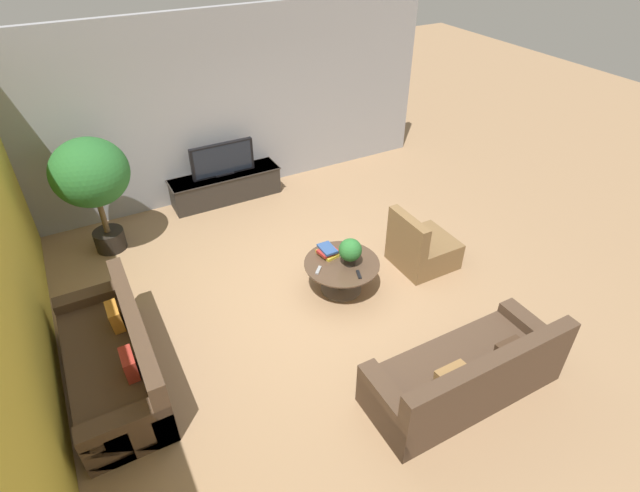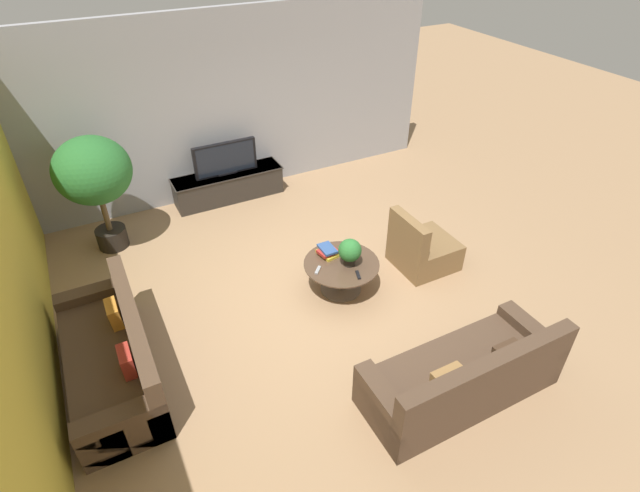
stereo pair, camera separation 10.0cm
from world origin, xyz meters
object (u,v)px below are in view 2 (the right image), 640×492
Objects in this scene: potted_plant_tabletop at (350,251)px; couch_near_entry at (463,377)px; television at (225,159)px; potted_palm_tall at (94,174)px; coffee_table at (341,271)px; media_console at (228,185)px; couch_by_wall at (113,358)px; armchair_wicker at (422,249)px.

couch_near_entry is at bearing -84.11° from potted_plant_tabletop.
potted_palm_tall is at bearing -164.68° from television.
coffee_table is at bearing 136.89° from potted_plant_tabletop.
coffee_table is (0.53, -3.01, 0.06)m from media_console.
armchair_wicker is at bearing 91.18° from couch_by_wall.
coffee_table is 2.10m from couch_near_entry.
media_console is 0.88× the size of couch_near_entry.
armchair_wicker reaches higher than couch_by_wall.
armchair_wicker is (1.27, -0.06, -0.04)m from coffee_table.
media_console is at bearing 30.38° from armchair_wicker.
couch_by_wall is 5.67× the size of potted_plant_tabletop.
coffee_table is 1.27m from armchair_wicker.
television reaches higher than couch_near_entry.
television is at bearing 101.10° from potted_plant_tabletop.
potted_palm_tall is at bearing -164.64° from media_console.
couch_by_wall is 2.48× the size of armchair_wicker.
coffee_table is at bearing -82.27° from couch_near_entry.
media_console is at bearing 142.97° from couch_by_wall.
couch_near_entry is 1.22× the size of potted_palm_tall.
couch_by_wall is (-2.91, -0.14, -0.03)m from coffee_table.
couch_by_wall is at bearing -178.59° from potted_plant_tabletop.
media_console is 3.06m from coffee_table.
potted_palm_tall reaches higher than couch_near_entry.
potted_plant_tabletop reaches higher than media_console.
potted_plant_tabletop is at bearing -43.11° from coffee_table.
potted_palm_tall reaches higher than coffee_table.
couch_near_entry is at bearing -80.94° from media_console.
media_console is 1.89× the size of coffee_table.
potted_palm_tall is at bearing 56.67° from armchair_wicker.
couch_near_entry reaches higher than coffee_table.
coffee_table is 1.15× the size of armchair_wicker.
couch_near_entry is at bearing -58.01° from potted_palm_tall.
couch_by_wall is (-2.38, -3.15, 0.03)m from media_console.
television is at bearing -90.00° from media_console.
coffee_table is at bearing -43.89° from potted_palm_tall.
media_console is at bearing 15.36° from potted_palm_tall.
potted_palm_tall is (-2.55, 2.45, 0.89)m from coffee_table.
armchair_wicker is 1.26m from potted_plant_tabletop.
couch_by_wall and couch_near_entry have the same top height.
television reaches higher than couch_by_wall.
media_console is 3.17m from potted_plant_tabletop.
potted_palm_tall reaches higher than couch_by_wall.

